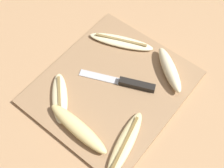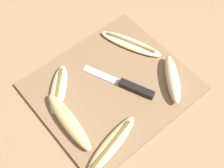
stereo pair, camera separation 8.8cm
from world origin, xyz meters
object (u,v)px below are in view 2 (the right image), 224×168
(banana_mellow_near, at_px, (111,145))
(banana_golden_short, at_px, (69,121))
(knife, at_px, (130,86))
(banana_cream_curved, at_px, (59,89))
(banana_pale_long, at_px, (130,44))
(banana_bright_far, at_px, (173,79))

(banana_mellow_near, distance_m, banana_golden_short, 0.13)
(knife, distance_m, banana_golden_short, 0.20)
(knife, bearing_deg, banana_golden_short, 150.99)
(knife, distance_m, banana_cream_curved, 0.20)
(knife, height_order, banana_golden_short, banana_golden_short)
(banana_cream_curved, bearing_deg, banana_pale_long, -2.27)
(banana_pale_long, xyz_separation_m, banana_bright_far, (0.00, -0.18, 0.01))
(banana_pale_long, bearing_deg, knife, -132.15)
(knife, relative_size, banana_cream_curved, 1.49)
(knife, xyz_separation_m, banana_mellow_near, (-0.15, -0.10, 0.00))
(banana_cream_curved, relative_size, banana_mellow_near, 0.73)
(banana_golden_short, bearing_deg, knife, -5.81)
(banana_mellow_near, bearing_deg, banana_cream_curved, 91.98)
(knife, distance_m, banana_bright_far, 0.12)
(banana_bright_far, bearing_deg, banana_golden_short, 164.43)
(banana_mellow_near, height_order, banana_bright_far, banana_bright_far)
(banana_bright_far, distance_m, banana_golden_short, 0.31)
(banana_pale_long, bearing_deg, banana_golden_short, -162.78)
(banana_cream_curved, relative_size, banana_golden_short, 0.71)
(banana_cream_curved, xyz_separation_m, banana_bright_far, (0.26, -0.19, 0.01))
(banana_golden_short, bearing_deg, banana_bright_far, -15.57)
(banana_cream_curved, height_order, banana_golden_short, banana_golden_short)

